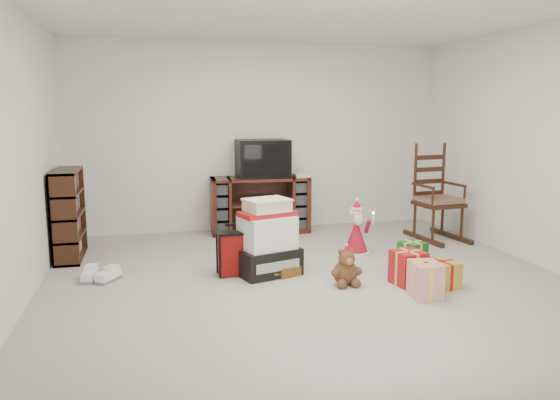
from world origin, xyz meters
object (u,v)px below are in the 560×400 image
object	(u,v)px
sneaker_pair	(99,276)
santa_figurine	(356,234)
rocking_chair	(436,205)
mrs_claus_figurine	(244,250)
teddy_bear	(346,269)
bookshelf	(69,216)
tv_stand	(260,205)
gift_pile	(267,242)
gift_cluster	(420,271)
red_suitcase	(235,253)
crt_television	(263,158)

from	to	relation	value
sneaker_pair	santa_figurine	bearing A→B (deg)	25.77
rocking_chair	mrs_claus_figurine	xyz separation A→B (m)	(-2.61, -0.84, -0.21)
teddy_bear	bookshelf	bearing A→B (deg)	148.55
tv_stand	teddy_bear	world-z (taller)	tv_stand
gift_pile	sneaker_pair	bearing A→B (deg)	157.44
rocking_chair	mrs_claus_figurine	distance (m)	2.75
bookshelf	rocking_chair	distance (m)	4.40
rocking_chair	gift_cluster	size ratio (longest dim) A/B	1.43
red_suitcase	gift_cluster	world-z (taller)	red_suitcase
tv_stand	gift_cluster	world-z (taller)	tv_stand
red_suitcase	santa_figurine	xyz separation A→B (m)	(1.45, 0.44, 0.02)
tv_stand	sneaker_pair	world-z (taller)	tv_stand
rocking_chair	red_suitcase	bearing A→B (deg)	-167.59
rocking_chair	red_suitcase	distance (m)	2.89
teddy_bear	santa_figurine	size ratio (longest dim) A/B	0.55
red_suitcase	mrs_claus_figurine	size ratio (longest dim) A/B	0.91
santa_figurine	crt_television	bearing A→B (deg)	119.44
rocking_chair	mrs_claus_figurine	world-z (taller)	rocking_chair
sneaker_pair	gift_pile	bearing A→B (deg)	13.53
santa_figurine	mrs_claus_figurine	world-z (taller)	santa_figurine
bookshelf	gift_pile	world-z (taller)	bookshelf
mrs_claus_figurine	sneaker_pair	distance (m)	1.43
bookshelf	tv_stand	bearing A→B (deg)	18.16
rocking_chair	mrs_claus_figurine	size ratio (longest dim) A/B	2.20
bookshelf	santa_figurine	size ratio (longest dim) A/B	1.56
bookshelf	gift_cluster	xyz separation A→B (m)	(3.32, -1.78, -0.34)
rocking_chair	gift_pile	size ratio (longest dim) A/B	1.68
rocking_chair	gift_pile	distance (m)	2.60
bookshelf	mrs_claus_figurine	world-z (taller)	bookshelf
rocking_chair	crt_television	world-z (taller)	rocking_chair
gift_cluster	gift_pile	bearing A→B (deg)	153.10
mrs_claus_figurine	sneaker_pair	xyz separation A→B (m)	(-1.42, 0.00, -0.17)
tv_stand	red_suitcase	world-z (taller)	tv_stand
bookshelf	santa_figurine	xyz separation A→B (m)	(3.13, -0.62, -0.23)
rocking_chair	teddy_bear	bearing A→B (deg)	-146.40
bookshelf	sneaker_pair	distance (m)	1.10
teddy_bear	crt_television	world-z (taller)	crt_television
gift_pile	gift_cluster	size ratio (longest dim) A/B	0.85
tv_stand	gift_cluster	size ratio (longest dim) A/B	1.50
mrs_claus_figurine	crt_television	world-z (taller)	crt_television
gift_cluster	crt_television	size ratio (longest dim) A/B	1.30
bookshelf	crt_television	world-z (taller)	crt_television
santa_figurine	gift_cluster	size ratio (longest dim) A/B	0.72
tv_stand	crt_television	world-z (taller)	crt_television
santa_figurine	tv_stand	bearing A→B (deg)	120.98
tv_stand	rocking_chair	bearing A→B (deg)	-19.67
gift_cluster	mrs_claus_figurine	bearing A→B (deg)	151.71
bookshelf	gift_pile	bearing A→B (deg)	-28.99
gift_pile	bookshelf	bearing A→B (deg)	133.95
rocking_chair	gift_cluster	world-z (taller)	rocking_chair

